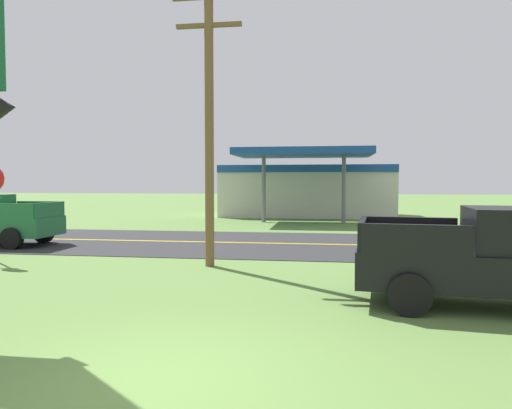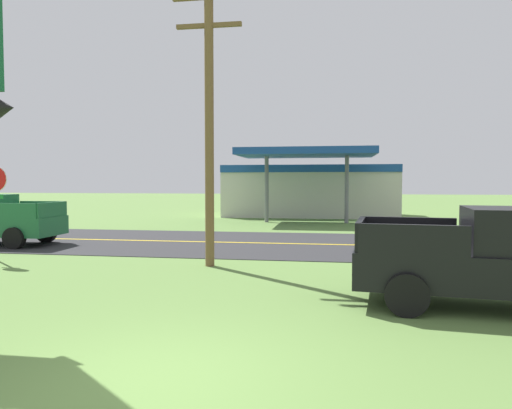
# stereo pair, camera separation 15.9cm
# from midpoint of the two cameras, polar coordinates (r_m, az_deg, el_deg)

# --- Properties ---
(ground_plane) EXTENTS (180.00, 180.00, 0.00)m
(ground_plane) POSITION_cam_midpoint_polar(r_m,az_deg,el_deg) (6.32, -12.16, -20.16)
(ground_plane) COLOR #5B7F3D
(road_asphalt) EXTENTS (140.00, 8.00, 0.02)m
(road_asphalt) POSITION_cam_midpoint_polar(r_m,az_deg,el_deg) (18.72, 2.00, -4.75)
(road_asphalt) COLOR #2B2B2D
(road_asphalt) RESTS_ON ground
(road_centre_line) EXTENTS (126.00, 0.20, 0.01)m
(road_centre_line) POSITION_cam_midpoint_polar(r_m,az_deg,el_deg) (18.72, 2.00, -4.71)
(road_centre_line) COLOR gold
(road_centre_line) RESTS_ON road_asphalt
(utility_pole) EXTENTS (2.12, 0.26, 8.21)m
(utility_pole) POSITION_cam_midpoint_polar(r_m,az_deg,el_deg) (13.85, -6.02, 10.93)
(utility_pole) COLOR brown
(utility_pole) RESTS_ON ground
(gas_station) EXTENTS (12.00, 11.50, 4.40)m
(gas_station) POSITION_cam_midpoint_polar(r_m,az_deg,el_deg) (34.11, 6.05, 1.88)
(gas_station) COLOR beige
(gas_station) RESTS_ON ground
(pickup_black_parked_on_lawn) EXTENTS (5.39, 2.68, 1.96)m
(pickup_black_parked_on_lawn) POSITION_cam_midpoint_polar(r_m,az_deg,el_deg) (10.25, 26.86, -5.92)
(pickup_black_parked_on_lawn) COLOR black
(pickup_black_parked_on_lawn) RESTS_ON ground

